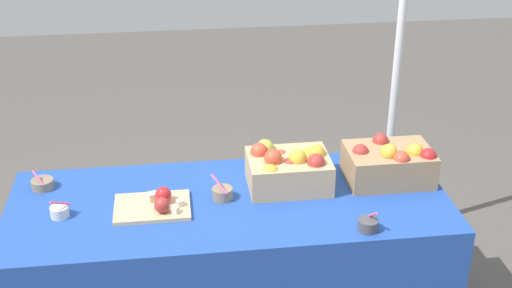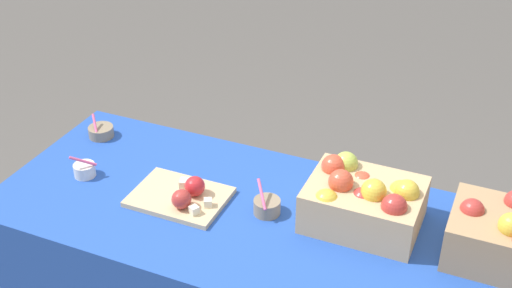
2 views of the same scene
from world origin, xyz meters
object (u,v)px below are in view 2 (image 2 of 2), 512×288
(apple_crate_middle, at_px, (364,200))
(sample_bowl_extra, at_px, (101,131))
(cutting_board_front, at_px, (183,195))
(sample_bowl_near, at_px, (85,170))
(sample_bowl_mid, at_px, (267,206))

(apple_crate_middle, relative_size, sample_bowl_extra, 3.68)
(cutting_board_front, height_order, sample_bowl_near, sample_bowl_near)
(apple_crate_middle, relative_size, sample_bowl_mid, 3.23)
(sample_bowl_mid, xyz_separation_m, sample_bowl_extra, (-0.78, 0.19, -0.00))
(apple_crate_middle, xyz_separation_m, sample_bowl_near, (-0.98, -0.13, -0.06))
(apple_crate_middle, height_order, cutting_board_front, apple_crate_middle)
(cutting_board_front, distance_m, sample_bowl_mid, 0.29)
(sample_bowl_mid, height_order, sample_bowl_extra, sample_bowl_mid)
(cutting_board_front, relative_size, sample_bowl_near, 3.25)
(cutting_board_front, relative_size, sample_bowl_mid, 2.86)
(sample_bowl_extra, bearing_deg, sample_bowl_mid, -13.90)
(cutting_board_front, distance_m, sample_bowl_extra, 0.56)
(sample_bowl_near, bearing_deg, cutting_board_front, 0.71)
(apple_crate_middle, height_order, sample_bowl_extra, apple_crate_middle)
(apple_crate_middle, xyz_separation_m, cutting_board_front, (-0.59, -0.13, -0.07))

